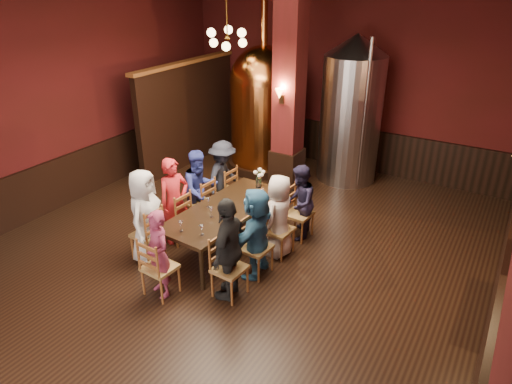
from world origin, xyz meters
The scene contains 37 objects.
room centered at (0.00, 0.00, 2.25)m, with size 10.00×10.02×4.50m.
wainscot_right centered at (3.96, 0.00, 0.50)m, with size 0.08×9.90×1.00m, color black.
wainscot_back centered at (0.00, 4.96, 0.50)m, with size 7.90×0.08×1.00m, color black.
wainscot_left centered at (-3.96, 0.00, 0.50)m, with size 0.08×9.90×1.00m, color black.
column centered at (-0.30, 2.80, 2.25)m, with size 0.58×0.58×4.50m, color #470F11.
partition centered at (-3.20, 3.20, 1.20)m, with size 0.22×3.50×2.40m, color black.
pendant_cluster centered at (-1.80, 2.90, 3.10)m, with size 0.90×0.90×1.70m, color #A57226, non-canonical shape.
sconce_column centered at (-0.30, 2.50, 2.20)m, with size 0.20×0.20×0.36m, color black, non-canonical shape.
dining_table centered at (-0.19, 0.39, 0.69)m, with size 1.15×2.46×0.75m.
chair_0 centered at (-1.10, -0.56, 0.46)m, with size 0.46×0.46×0.92m, color brown, non-canonical shape.
person_0 centered at (-1.10, -0.56, 0.79)m, with size 0.77×0.50×1.58m, color silver.
chair_1 centered at (-1.06, 0.11, 0.46)m, with size 0.46×0.46×0.92m, color brown, non-canonical shape.
person_1 centered at (-1.06, 0.11, 0.77)m, with size 0.56×0.37×1.55m, color red.
chair_2 centered at (-1.02, 0.77, 0.46)m, with size 0.46×0.46×0.92m, color brown, non-canonical shape.
person_2 centered at (-1.02, 0.77, 0.74)m, with size 0.72×0.36×1.49m, color navy.
chair_3 centered at (-0.98, 1.44, 0.46)m, with size 0.46×0.46×0.92m, color brown, non-canonical shape.
person_3 centered at (-0.98, 1.44, 0.73)m, with size 0.95×0.54×1.47m, color black.
chair_4 centered at (0.59, -0.66, 0.46)m, with size 0.46×0.46×0.92m, color brown, non-canonical shape.
person_4 centered at (0.59, -0.66, 0.79)m, with size 0.93×0.39×1.59m, color black.
chair_5 centered at (0.64, 0.01, 0.46)m, with size 0.46×0.46×0.92m, color brown, non-canonical shape.
person_5 centered at (0.64, 0.01, 0.73)m, with size 1.36×0.43×1.46m, color teal.
chair_6 centered at (0.68, 0.67, 0.46)m, with size 0.46×0.46×0.92m, color brown, non-canonical shape.
person_6 centered at (0.68, 0.67, 0.71)m, with size 0.70×0.45×1.43m, color beige.
chair_7 centered at (0.72, 1.34, 0.46)m, with size 0.46×0.46×0.92m, color brown, non-canonical shape.
person_7 centered at (0.72, 1.34, 0.68)m, with size 0.66×0.33×1.37m, color #1F1B37.
chair_8 centered at (-0.29, -1.16, 0.46)m, with size 0.46×0.46×0.92m, color brown, non-canonical shape.
person_8 centered at (-0.29, -1.16, 0.68)m, with size 0.50×0.33×1.36m, color #8D2F4E.
copper_kettle centered at (-1.49, 3.85, 1.48)m, with size 1.72×1.72×4.07m.
steel_vessel centered at (0.49, 4.26, 1.60)m, with size 1.48×1.48×3.20m.
rose_vase centered at (-0.14, 1.39, 0.99)m, with size 0.21×0.21×0.37m.
wine_glass_0 centered at (-0.22, 0.03, 0.83)m, with size 0.07×0.07×0.17m, color white, non-canonical shape.
wine_glass_1 centered at (-0.34, -0.58, 0.83)m, with size 0.07×0.07×0.17m, color white, non-canonical shape.
wine_glass_2 centered at (0.12, 1.04, 0.83)m, with size 0.07×0.07×0.17m, color white, non-canonical shape.
wine_glass_3 centered at (-0.46, 0.27, 0.83)m, with size 0.07×0.07×0.17m, color white, non-canonical shape.
wine_glass_4 centered at (0.06, -0.04, 0.83)m, with size 0.07×0.07×0.17m, color white, non-canonical shape.
wine_glass_5 centered at (0.00, -0.51, 0.83)m, with size 0.07×0.07×0.17m, color white, non-canonical shape.
wine_glass_6 centered at (0.00, 0.79, 0.83)m, with size 0.07×0.07×0.17m, color white, non-canonical shape.
Camera 1 is at (3.74, -5.11, 4.31)m, focal length 32.00 mm.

